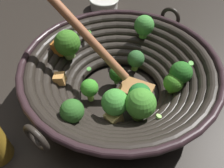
% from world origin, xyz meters
% --- Properties ---
extents(ground_plane, '(4.00, 4.00, 0.00)m').
position_xyz_m(ground_plane, '(0.00, 0.00, 0.00)').
color(ground_plane, '#28231E').
extents(wok, '(0.42, 0.41, 0.26)m').
position_xyz_m(wok, '(0.00, 0.00, 0.07)').
color(wok, black).
rests_on(wok, ground).
extents(prep_bowl, '(0.10, 0.10, 0.04)m').
position_xyz_m(prep_bowl, '(-0.39, -0.11, 0.02)').
color(prep_bowl, silver).
rests_on(prep_bowl, ground).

